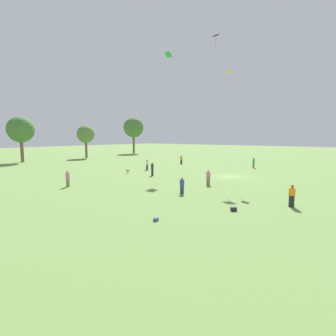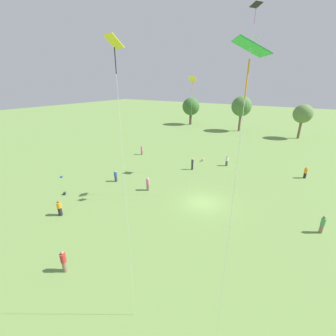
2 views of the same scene
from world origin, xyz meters
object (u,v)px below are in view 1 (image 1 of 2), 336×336
object	(u,v)px
person_1	(181,159)
picnic_bag_0	(156,219)
person_8	(254,163)
kite_4	(168,60)
kite_2	(216,44)
person_4	(147,165)
picnic_bag_1	(234,209)
person_7	(182,185)
person_6	(68,179)
person_0	(292,196)
person_2	(152,169)
kite_1	(229,80)
dog_1	(127,170)
person_5	(208,177)

from	to	relation	value
person_1	picnic_bag_0	xyz separation A→B (m)	(-30.01, -18.37, -0.75)
person_8	kite_4	world-z (taller)	kite_4
person_8	kite_2	world-z (taller)	kite_2
person_4	picnic_bag_1	distance (m)	24.64
person_7	picnic_bag_1	distance (m)	6.80
person_6	kite_4	world-z (taller)	kite_4
person_6	kite_4	distance (m)	24.57
person_0	person_1	bearing A→B (deg)	-16.56
person_4	picnic_bag_0	world-z (taller)	person_4
person_2	picnic_bag_0	distance (m)	19.56
person_0	kite_1	world-z (taller)	kite_1
dog_1	picnic_bag_0	xyz separation A→B (m)	(-14.59, -17.55, -0.26)
person_5	kite_2	distance (m)	20.56
person_6	person_8	xyz separation A→B (m)	(28.64, -10.14, 0.05)
person_7	kite_1	world-z (taller)	kite_1
kite_4	person_0	bearing A→B (deg)	-166.99
person_0	picnic_bag_1	distance (m)	4.88
person_0	person_6	xyz separation A→B (m)	(-5.66, 20.97, 0.02)
person_2	person_5	bearing A→B (deg)	26.75
person_6	dog_1	world-z (taller)	person_6
person_4	person_7	world-z (taller)	person_4
person_7	kite_4	size ratio (longest dim) A/B	0.09
person_1	picnic_bag_0	world-z (taller)	person_1
picnic_bag_0	picnic_bag_1	distance (m)	5.94
person_8	kite_1	distance (m)	17.39
person_0	picnic_bag_0	distance (m)	10.77
person_7	picnic_bag_0	world-z (taller)	person_7
person_8	kite_4	size ratio (longest dim) A/B	0.10
person_6	picnic_bag_1	bearing A→B (deg)	-74.34
person_8	picnic_bag_0	xyz separation A→B (m)	(-31.81, -4.71, -0.79)
person_6	kite_4	xyz separation A→B (m)	(18.39, 0.35, 16.29)
person_5	kite_1	distance (m)	12.71
person_2	kite_1	xyz separation A→B (m)	(3.96, -9.16, 11.32)
kite_4	picnic_bag_1	xyz separation A→B (m)	(-16.46, -18.27, -16.99)
person_8	picnic_bag_0	size ratio (longest dim) A/B	5.42
person_0	person_5	distance (m)	10.39
person_2	person_7	size ratio (longest dim) A/B	1.18
person_5	person_6	xyz separation A→B (m)	(-9.96, 11.52, -0.00)
person_5	dog_1	size ratio (longest dim) A/B	2.32
person_6	kite_2	world-z (taller)	kite_2
person_7	kite_4	world-z (taller)	kite_4
person_6	kite_2	size ratio (longest dim) A/B	0.09
kite_4	person_5	bearing A→B (deg)	-171.54
person_4	kite_1	bearing A→B (deg)	16.74
person_0	kite_2	size ratio (longest dim) A/B	0.09
person_4	person_8	world-z (taller)	person_8
person_5	kite_4	bearing A→B (deg)	-135.60
person_1	picnic_bag_1	distance (m)	32.88
picnic_bag_0	person_6	bearing A→B (deg)	77.97
picnic_bag_0	person_0	bearing A→B (deg)	-34.77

